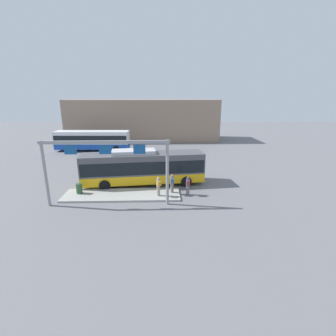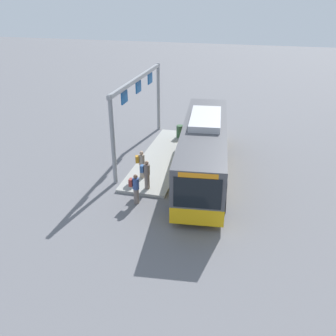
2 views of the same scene
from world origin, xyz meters
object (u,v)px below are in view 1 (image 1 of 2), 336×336
object	(u,v)px
bus_main	(143,166)
bus_background_left	(93,139)
trash_bin	(79,188)
person_waiting_mid	(159,186)
person_waiting_near	(172,183)
person_boarding	(188,185)

from	to	relation	value
bus_main	bus_background_left	bearing A→B (deg)	113.24
bus_background_left	trash_bin	xyz separation A→B (m)	(3.61, -18.50, -1.17)
bus_background_left	person_waiting_mid	bearing A→B (deg)	-59.48
person_waiting_mid	person_waiting_near	bearing A→B (deg)	-83.80
person_boarding	person_waiting_mid	bearing A→B (deg)	103.46
person_boarding	bus_main	bearing A→B (deg)	56.74
person_waiting_mid	person_boarding	bearing A→B (deg)	-102.35
person_waiting_mid	bus_main	bearing A→B (deg)	0.08
bus_main	person_boarding	world-z (taller)	bus_main
bus_main	trash_bin	distance (m)	6.14
bus_background_left	person_waiting_mid	world-z (taller)	bus_background_left
person_boarding	person_waiting_mid	distance (m)	2.61
person_waiting_near	trash_bin	size ratio (longest dim) A/B	1.86
person_waiting_mid	trash_bin	xyz separation A→B (m)	(-6.92, 0.76, -0.44)
bus_main	person_waiting_near	world-z (taller)	bus_main
person_boarding	person_waiting_near	bearing A→B (deg)	85.19
bus_background_left	person_waiting_mid	size ratio (longest dim) A/B	6.88
trash_bin	person_waiting_near	bearing A→B (deg)	-0.54
person_boarding	trash_bin	size ratio (longest dim) A/B	1.86
bus_background_left	person_waiting_near	distance (m)	21.97
bus_main	trash_bin	size ratio (longest dim) A/B	13.15
bus_main	person_waiting_near	bearing A→B (deg)	-51.68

